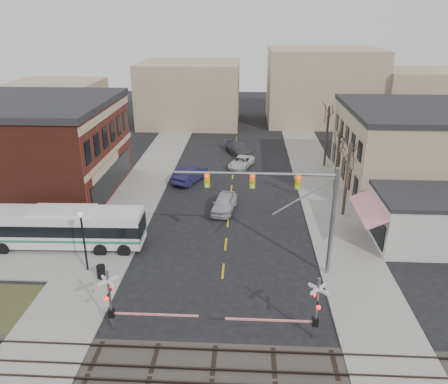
# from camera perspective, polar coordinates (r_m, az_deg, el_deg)

# --- Properties ---
(ground) EXTENTS (160.00, 160.00, 0.00)m
(ground) POSITION_cam_1_polar(r_m,az_deg,el_deg) (30.36, -0.34, -12.35)
(ground) COLOR black
(ground) RESTS_ON ground
(sidewalk_west) EXTENTS (5.00, 60.00, 0.12)m
(sidewalk_west) POSITION_cam_1_polar(r_m,az_deg,el_deg) (49.35, -10.04, 1.55)
(sidewalk_west) COLOR gray
(sidewalk_west) RESTS_ON ground
(sidewalk_east) EXTENTS (5.00, 60.00, 0.12)m
(sidewalk_east) POSITION_cam_1_polar(r_m,az_deg,el_deg) (48.77, 12.29, 1.12)
(sidewalk_east) COLOR gray
(sidewalk_east) RESTS_ON ground
(ballast_strip) EXTENTS (160.00, 5.00, 0.06)m
(ballast_strip) POSITION_cam_1_polar(r_m,az_deg,el_deg) (24.20, -1.55, -23.10)
(ballast_strip) COLOR #332D28
(ballast_strip) RESTS_ON ground
(rail_tracks) EXTENTS (160.00, 3.91, 0.14)m
(rail_tracks) POSITION_cam_1_polar(r_m,az_deg,el_deg) (24.14, -1.56, -22.95)
(rail_tracks) COLOR #2D231E
(rail_tracks) RESTS_ON ground
(tan_building) EXTENTS (20.30, 15.30, 8.50)m
(tan_building) POSITION_cam_1_polar(r_m,az_deg,el_deg) (51.07, 26.71, 5.15)
(tan_building) COLOR tan
(tan_building) RESTS_ON ground
(awning_shop) EXTENTS (9.74, 6.20, 4.30)m
(awning_shop) POSITION_cam_1_polar(r_m,az_deg,el_deg) (38.17, 25.07, -3.24)
(awning_shop) COLOR beige
(awning_shop) RESTS_ON ground
(tree_east_a) EXTENTS (0.28, 0.28, 6.75)m
(tree_east_a) POSITION_cam_1_polar(r_m,az_deg,el_deg) (40.43, 15.72, 1.53)
(tree_east_a) COLOR #382B21
(tree_east_a) RESTS_ON sidewalk_east
(tree_east_b) EXTENTS (0.28, 0.28, 6.30)m
(tree_east_b) POSITION_cam_1_polar(r_m,az_deg,el_deg) (46.10, 14.57, 3.90)
(tree_east_b) COLOR #382B21
(tree_east_b) RESTS_ON sidewalk_east
(tree_east_c) EXTENTS (0.28, 0.28, 7.20)m
(tree_east_c) POSITION_cam_1_polar(r_m,az_deg,el_deg) (53.55, 13.26, 7.06)
(tree_east_c) COLOR #382B21
(tree_east_c) RESTS_ON sidewalk_east
(transit_bus) EXTENTS (12.25, 2.98, 3.14)m
(transit_bus) POSITION_cam_1_polar(r_m,az_deg,el_deg) (36.42, -20.04, -4.32)
(transit_bus) COLOR silver
(transit_bus) RESTS_ON ground
(traffic_signal_mast) EXTENTS (10.86, 0.30, 8.00)m
(traffic_signal_mast) POSITION_cam_1_polar(r_m,az_deg,el_deg) (29.52, 8.65, -0.85)
(traffic_signal_mast) COLOR gray
(traffic_signal_mast) RESTS_ON ground
(rr_crossing_west) EXTENTS (5.60, 1.36, 4.00)m
(rr_crossing_west) POSITION_cam_1_polar(r_m,az_deg,el_deg) (26.52, -13.76, -13.66)
(rr_crossing_west) COLOR gray
(rr_crossing_west) RESTS_ON ground
(rr_crossing_east) EXTENTS (5.60, 1.36, 4.00)m
(rr_crossing_east) POSITION_cam_1_polar(r_m,az_deg,el_deg) (25.66, 10.99, -14.76)
(rr_crossing_east) COLOR gray
(rr_crossing_east) RESTS_ON ground
(street_lamp) EXTENTS (0.44, 0.44, 4.61)m
(street_lamp) POSITION_cam_1_polar(r_m,az_deg,el_deg) (31.91, -18.01, -4.65)
(street_lamp) COLOR black
(street_lamp) RESTS_ON sidewalk_west
(trash_bin) EXTENTS (0.60, 0.60, 0.96)m
(trash_bin) POSITION_cam_1_polar(r_m,az_deg,el_deg) (32.03, -15.75, -9.99)
(trash_bin) COLOR black
(trash_bin) RESTS_ON sidewalk_west
(car_a) EXTENTS (2.50, 4.89, 1.59)m
(car_a) POSITION_cam_1_polar(r_m,az_deg,el_deg) (40.86, 0.01, -1.46)
(car_a) COLOR #B0B1B5
(car_a) RESTS_ON ground
(car_b) EXTENTS (3.73, 5.52, 1.72)m
(car_b) POSITION_cam_1_polar(r_m,az_deg,el_deg) (48.15, -4.44, 2.32)
(car_b) COLOR #1B183C
(car_b) RESTS_ON ground
(car_c) EXTENTS (3.51, 5.04, 1.28)m
(car_c) POSITION_cam_1_polar(r_m,az_deg,el_deg) (52.74, 2.26, 3.92)
(car_c) COLOR silver
(car_c) RESTS_ON ground
(car_d) EXTENTS (4.14, 5.65, 1.52)m
(car_d) POSITION_cam_1_polar(r_m,az_deg,el_deg) (57.67, 1.89, 5.67)
(car_d) COLOR #414146
(car_d) RESTS_ON ground
(pedestrian_near) EXTENTS (0.59, 0.72, 1.70)m
(pedestrian_near) POSITION_cam_1_polar(r_m,az_deg,el_deg) (35.03, -13.81, -6.11)
(pedestrian_near) COLOR #63544F
(pedestrian_near) RESTS_ON sidewalk_west
(pedestrian_far) EXTENTS (1.13, 1.12, 1.84)m
(pedestrian_far) POSITION_cam_1_polar(r_m,az_deg,el_deg) (38.98, -16.52, -3.28)
(pedestrian_far) COLOR #2E3551
(pedestrian_far) RESTS_ON sidewalk_west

